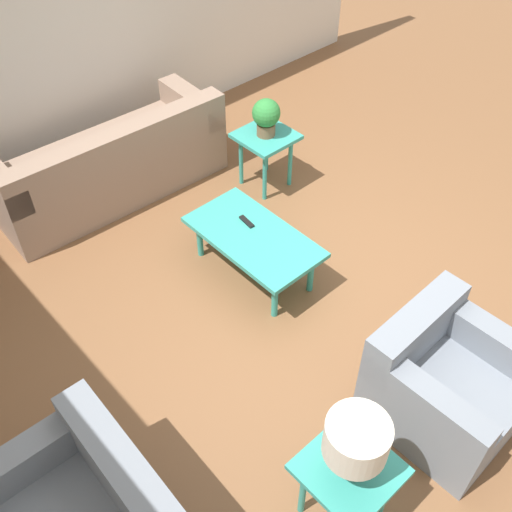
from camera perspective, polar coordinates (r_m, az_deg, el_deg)
name	(u,v)px	position (r m, az deg, el deg)	size (l,w,h in m)	color
ground_plane	(314,303)	(4.79, 5.56, -4.43)	(14.00, 14.00, 0.00)	brown
wall_right	(79,16)	(6.05, -16.51, 21.10)	(0.12, 7.20, 2.70)	silver
sofa	(111,165)	(5.76, -13.68, 8.41)	(0.93, 2.18, 0.81)	gray
armchair	(443,383)	(4.11, 17.40, -11.50)	(0.87, 0.84, 0.79)	slate
coffee_table	(254,239)	(4.74, -0.24, 1.61)	(1.11, 0.59, 0.41)	teal
side_table_plant	(266,143)	(5.62, 0.94, 10.68)	(0.49, 0.49, 0.56)	teal
side_table_lamp	(348,476)	(3.50, 8.74, -20.00)	(0.49, 0.49, 0.56)	teal
potted_plant	(266,116)	(5.46, 0.98, 13.22)	(0.25, 0.25, 0.35)	brown
table_lamp	(356,441)	(3.16, 9.52, -16.98)	(0.34, 0.34, 0.42)	#333333
remote_control	(247,222)	(4.82, -0.89, 3.30)	(0.16, 0.06, 0.02)	black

